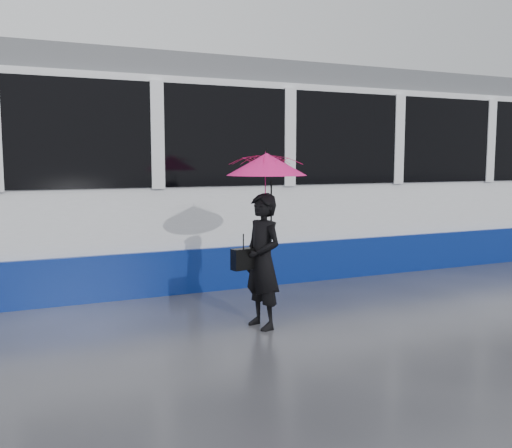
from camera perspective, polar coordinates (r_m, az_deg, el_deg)
name	(u,v)px	position (r m, az deg, el deg)	size (l,w,h in m)	color
ground	(230,314)	(7.04, -2.58, -8.98)	(90.00, 90.00, 0.00)	#2F2F34
rails	(174,275)	(9.35, -8.25, -5.12)	(34.00, 1.51, 0.02)	#3F3D38
tram	(378,172)	(10.92, 12.09, 5.07)	(26.00, 2.56, 3.35)	white
woman	(262,261)	(6.33, 0.64, -3.73)	(0.55, 0.36, 1.51)	black
umbrella	(267,180)	(6.26, 1.07, 4.42)	(1.04, 1.04, 1.02)	#DA127B
handbag	(243,259)	(6.26, -1.27, -3.51)	(0.29, 0.17, 0.41)	black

